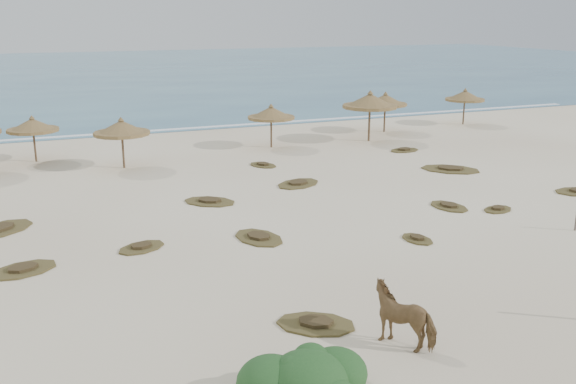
% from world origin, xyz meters
% --- Properties ---
extents(ground, '(160.00, 160.00, 0.00)m').
position_xyz_m(ground, '(0.00, 0.00, 0.00)').
color(ground, '#F4EAC9').
rests_on(ground, ground).
extents(ocean, '(200.00, 100.00, 0.01)m').
position_xyz_m(ocean, '(0.00, 75.00, 0.00)').
color(ocean, '#2A5E7F').
rests_on(ocean, ground).
extents(foam_line, '(70.00, 0.60, 0.01)m').
position_xyz_m(foam_line, '(0.00, 26.00, 0.00)').
color(foam_line, white).
rests_on(foam_line, ground).
extents(palapa_2, '(2.96, 2.96, 2.53)m').
position_xyz_m(palapa_2, '(-8.36, 18.96, 1.96)').
color(palapa_2, brown).
rests_on(palapa_2, ground).
extents(palapa_3, '(3.31, 3.31, 2.68)m').
position_xyz_m(palapa_3, '(-4.15, 15.64, 2.08)').
color(palapa_3, brown).
rests_on(palapa_3, ground).
extents(palapa_4, '(3.39, 3.39, 2.63)m').
position_xyz_m(palapa_4, '(4.85, 17.79, 2.04)').
color(palapa_4, brown).
rests_on(palapa_4, ground).
extents(palapa_5, '(3.25, 3.25, 2.73)m').
position_xyz_m(palapa_5, '(13.80, 19.83, 2.12)').
color(palapa_5, brown).
rests_on(palapa_5, ground).
extents(palapa_6, '(4.17, 4.17, 3.19)m').
position_xyz_m(palapa_6, '(11.24, 17.34, 2.48)').
color(palapa_6, brown).
rests_on(palapa_6, ground).
extents(palapa_7, '(3.16, 3.16, 2.62)m').
position_xyz_m(palapa_7, '(20.66, 20.32, 2.03)').
color(palapa_7, brown).
rests_on(palapa_7, ground).
extents(horse, '(1.66, 1.89, 1.48)m').
position_xyz_m(horse, '(-0.49, -5.65, 0.74)').
color(horse, '#9A7446').
rests_on(horse, ground).
extents(bush, '(2.85, 2.51, 1.28)m').
position_xyz_m(bush, '(-3.67, -7.03, 0.42)').
color(bush, '#2E5F28').
rests_on(bush, ground).
extents(scrub_0, '(2.46, 2.01, 0.16)m').
position_xyz_m(scrub_0, '(-9.12, 2.72, 0.05)').
color(scrub_0, brown).
rests_on(scrub_0, ground).
extents(scrub_2, '(2.04, 1.76, 0.16)m').
position_xyz_m(scrub_2, '(-5.34, 3.33, 0.05)').
color(scrub_2, brown).
rests_on(scrub_2, ground).
extents(scrub_3, '(2.81, 2.46, 0.16)m').
position_xyz_m(scrub_3, '(2.95, 9.16, 0.05)').
color(scrub_3, brown).
rests_on(scrub_3, ground).
extents(scrub_4, '(1.44, 1.99, 0.16)m').
position_xyz_m(scrub_4, '(7.33, 3.43, 0.05)').
color(scrub_4, brown).
rests_on(scrub_4, ground).
extents(scrub_5, '(3.52, 3.45, 0.16)m').
position_xyz_m(scrub_5, '(11.34, 8.90, 0.05)').
color(scrub_5, brown).
rests_on(scrub_5, ground).
extents(scrub_7, '(1.65, 1.96, 0.16)m').
position_xyz_m(scrub_7, '(2.73, 13.40, 0.05)').
color(scrub_7, brown).
rests_on(scrub_7, ground).
extents(scrub_9, '(1.96, 2.49, 0.16)m').
position_xyz_m(scrub_9, '(-1.28, 2.76, 0.05)').
color(scrub_9, brown).
rests_on(scrub_9, ground).
extents(scrub_10, '(2.03, 1.50, 0.16)m').
position_xyz_m(scrub_10, '(11.70, 13.89, 0.05)').
color(scrub_10, brown).
rests_on(scrub_10, ground).
extents(scrub_11, '(2.48, 2.28, 0.16)m').
position_xyz_m(scrub_11, '(-2.12, -4.03, 0.05)').
color(scrub_11, brown).
rests_on(scrub_11, ground).
extents(scrub_12, '(1.02, 1.44, 0.16)m').
position_xyz_m(scrub_12, '(3.89, 0.50, 0.05)').
color(scrub_12, brown).
rests_on(scrub_12, ground).
extents(scrub_13, '(2.69, 2.60, 0.16)m').
position_xyz_m(scrub_13, '(-1.70, 7.84, 0.05)').
color(scrub_13, brown).
rests_on(scrub_13, ground).
extents(scrub_14, '(1.61, 1.29, 0.16)m').
position_xyz_m(scrub_14, '(8.93, 2.32, 0.05)').
color(scrub_14, brown).
rests_on(scrub_14, ground).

